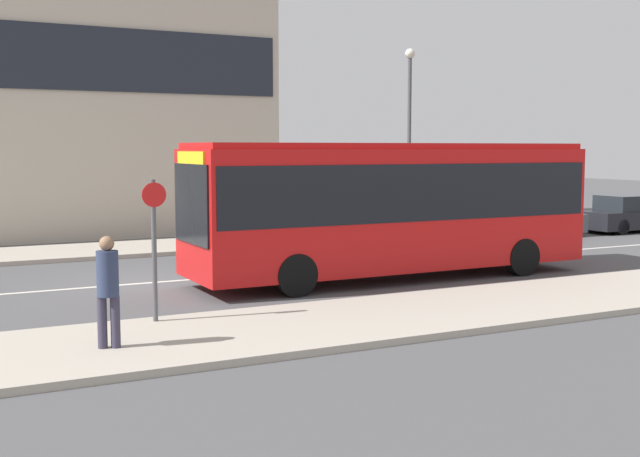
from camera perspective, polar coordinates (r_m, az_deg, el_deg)
name	(u,v)px	position (r m, az deg, el deg)	size (l,w,h in m)	color
ground_plane	(161,282)	(19.96, -11.27, -3.75)	(120.00, 120.00, 0.00)	#4F4F51
sidewalk_near	(261,331)	(14.15, -4.25, -7.30)	(44.00, 3.50, 0.13)	#B2A899
sidewalk_far	(105,250)	(25.96, -15.06, -1.51)	(44.00, 3.50, 0.13)	#B2A899
lane_centerline	(161,282)	(19.96, -11.27, -3.74)	(41.80, 0.16, 0.01)	silver
city_bus	(392,201)	(20.00, 5.12, 1.94)	(10.38, 2.60, 3.37)	red
parked_car_0	(528,220)	(30.25, 14.55, 0.58)	(4.18, 1.75, 1.33)	#4C5156
parked_car_1	(632,214)	(33.67, 21.28, 0.94)	(4.48, 1.73, 1.43)	black
pedestrian_near_stop	(108,284)	(12.94, -14.86, -3.86)	(0.34, 0.34, 1.77)	#383347
bus_stop_sign	(154,239)	(14.67, -11.71, -0.72)	(0.44, 0.12, 2.57)	#4C4C51
street_lamp	(409,121)	(29.37, 6.37, 7.59)	(0.36, 0.36, 6.68)	#4C4C51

